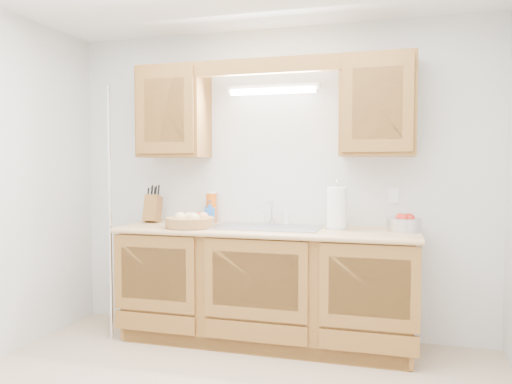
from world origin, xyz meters
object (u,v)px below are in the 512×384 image
(fruit_basket, at_px, (190,221))
(knife_block, at_px, (153,208))
(paper_towel, at_px, (337,208))
(apple_bowl, at_px, (405,224))

(fruit_basket, distance_m, knife_block, 0.54)
(fruit_basket, bearing_deg, knife_block, 149.55)
(knife_block, bearing_deg, paper_towel, -5.87)
(fruit_basket, bearing_deg, paper_towel, 10.55)
(knife_block, xyz_separation_m, paper_towel, (1.57, -0.06, 0.04))
(paper_towel, bearing_deg, fruit_basket, -169.45)
(knife_block, bearing_deg, apple_bowl, -5.23)
(apple_bowl, bearing_deg, paper_towel, -179.59)
(knife_block, height_order, apple_bowl, knife_block)
(fruit_basket, distance_m, apple_bowl, 1.62)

